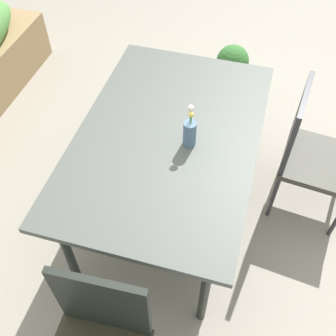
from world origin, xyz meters
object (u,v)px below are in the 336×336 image
at_px(chair_near_right, 310,150).
at_px(potted_plant, 231,69).
at_px(flower_vase, 190,132).
at_px(dining_table, 168,142).

bearing_deg(chair_near_right, potted_plant, -142.24).
relative_size(flower_vase, potted_plant, 0.57).
bearing_deg(flower_vase, chair_near_right, -60.60).
height_order(dining_table, potted_plant, dining_table).
distance_m(dining_table, flower_vase, 0.20).
bearing_deg(potted_plant, dining_table, 173.04).
distance_m(flower_vase, potted_plant, 1.58).
bearing_deg(dining_table, flower_vase, -105.16).
distance_m(chair_near_right, potted_plant, 1.28).
relative_size(chair_near_right, potted_plant, 2.04).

